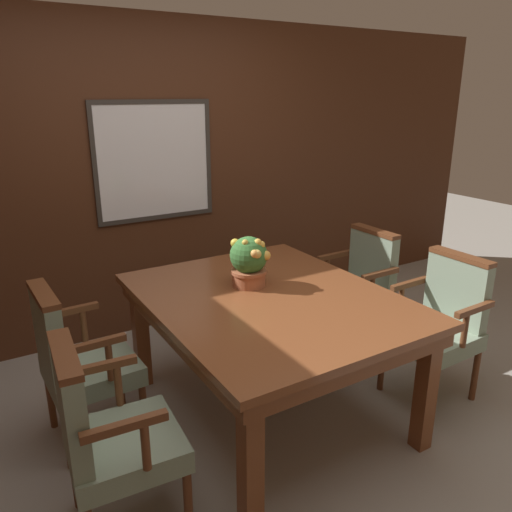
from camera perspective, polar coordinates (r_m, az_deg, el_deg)
The scene contains 8 objects.
ground_plane at distance 3.02m, azimuth 2.05°, elevation -20.56°, with size 14.00×14.00×0.00m, color #A39E93.
wall_back at distance 4.06m, azimuth -12.19°, elevation 8.39°, with size 7.20×0.08×2.45m.
dining_table at distance 2.92m, azimuth 1.54°, elevation -6.28°, with size 1.31×1.63×0.78m.
chair_right_far at distance 3.82m, azimuth 11.66°, elevation -3.35°, with size 0.48×0.52×0.93m.
chair_left_near at distance 2.34m, azimuth -16.70°, elevation -18.70°, with size 0.51×0.54×0.93m.
chair_right_near at distance 3.40m, azimuth 20.37°, elevation -6.92°, with size 0.49×0.53×0.93m.
chair_left_far at distance 2.94m, azimuth -19.76°, elevation -10.91°, with size 0.49×0.53×0.93m.
potted_plant at distance 2.98m, azimuth -0.81°, elevation -0.58°, with size 0.23×0.24×0.30m.
Camera 1 is at (-1.31, -1.96, 1.89)m, focal length 35.00 mm.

